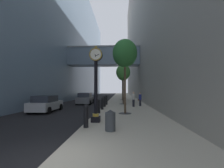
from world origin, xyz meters
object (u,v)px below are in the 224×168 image
(street_clock, at_px, (96,80))
(bollard_fifth, at_px, (105,101))
(bollard_sixth, at_px, (107,100))
(street_tree_mid_near, at_px, (123,73))
(bollard_nearest, at_px, (86,115))
(bollard_fourth, at_px, (102,103))
(street_tree_near, at_px, (125,54))
(pedestrian_by_clock, at_px, (133,99))
(bollard_third, at_px, (99,106))
(trash_bin, at_px, (110,120))
(car_silver_mid, at_px, (46,104))
(street_tree_mid_far, at_px, (122,74))
(car_grey_near, at_px, (85,99))
(pedestrian_walking, at_px, (140,99))

(street_clock, distance_m, bollard_fifth, 8.73)
(bollard_sixth, height_order, street_tree_mid_near, street_tree_mid_near)
(bollard_nearest, distance_m, bollard_fourth, 7.44)
(street_tree_near, bearing_deg, bollard_nearest, -114.52)
(bollard_nearest, xyz_separation_m, street_tree_near, (2.27, 4.97, 4.50))
(street_clock, relative_size, pedestrian_by_clock, 2.73)
(street_clock, height_order, bollard_third, street_clock)
(bollard_fourth, height_order, street_tree_mid_near, street_tree_mid_near)
(bollard_fifth, relative_size, trash_bin, 1.19)
(bollard_third, height_order, bollard_fourth, same)
(bollard_fourth, distance_m, car_silver_mid, 5.54)
(bollard_fourth, bearing_deg, street_tree_mid_far, 81.14)
(car_grey_near, bearing_deg, street_tree_mid_near, -9.93)
(street_clock, relative_size, bollard_third, 3.90)
(bollard_third, height_order, pedestrian_walking, pedestrian_walking)
(street_clock, distance_m, pedestrian_walking, 10.48)
(street_tree_near, distance_m, street_tree_mid_far, 17.02)
(bollard_fourth, bearing_deg, pedestrian_walking, 39.17)
(trash_bin, relative_size, car_grey_near, 0.24)
(bollard_sixth, bearing_deg, pedestrian_walking, -18.66)
(street_clock, height_order, car_silver_mid, street_clock)
(bollard_fifth, bearing_deg, street_tree_mid_far, 79.36)
(bollard_nearest, relative_size, car_grey_near, 0.28)
(street_tree_near, bearing_deg, pedestrian_by_clock, 77.36)
(bollard_fifth, bearing_deg, street_clock, -87.95)
(bollard_third, xyz_separation_m, trash_bin, (1.37, -5.56, -0.12))
(bollard_fourth, distance_m, pedestrian_walking, 5.55)
(bollard_nearest, relative_size, trash_bin, 1.19)
(street_tree_near, height_order, pedestrian_walking, street_tree_near)
(bollard_fourth, height_order, pedestrian_by_clock, pedestrian_by_clock)
(trash_bin, bearing_deg, car_silver_mid, 133.93)
(street_clock, xyz_separation_m, bollard_fourth, (-0.30, 6.01, -2.03))
(street_tree_mid_near, xyz_separation_m, car_silver_mid, (-7.73, -7.00, -3.80))
(bollard_nearest, xyz_separation_m, pedestrian_by_clock, (3.43, 10.13, 0.30))
(pedestrian_by_clock, xyz_separation_m, car_silver_mid, (-8.89, -3.65, -0.31))
(bollard_nearest, height_order, street_tree_near, street_tree_near)
(bollard_fourth, height_order, trash_bin, bollard_fourth)
(bollard_nearest, bearing_deg, pedestrian_by_clock, 71.32)
(bollard_nearest, relative_size, bollard_fourth, 1.00)
(bollard_fifth, xyz_separation_m, street_tree_mid_far, (2.27, 12.07, 4.37))
(street_tree_near, height_order, trash_bin, street_tree_near)
(street_tree_near, relative_size, pedestrian_walking, 3.85)
(street_clock, relative_size, pedestrian_walking, 2.92)
(street_tree_near, height_order, street_tree_mid_far, street_tree_near)
(bollard_third, height_order, street_tree_mid_far, street_tree_mid_far)
(bollard_nearest, distance_m, bollard_sixth, 12.40)
(bollard_sixth, bearing_deg, car_silver_mid, -132.73)
(street_tree_mid_far, bearing_deg, trash_bin, -92.28)
(street_tree_near, relative_size, trash_bin, 6.12)
(pedestrian_walking, bearing_deg, bollard_nearest, -111.46)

